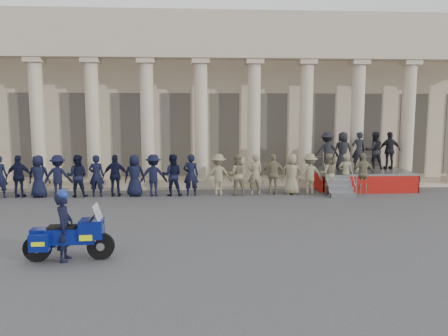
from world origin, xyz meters
The scene contains 6 objects.
ground centered at (0.00, 0.00, 0.00)m, with size 90.00×90.00×0.00m, color #404043.
building centered at (0.00, 14.74, 4.52)m, with size 40.00×12.50×9.00m.
officer_rank centered at (-1.25, 6.00, 0.93)m, with size 20.70×0.71×1.87m.
reviewing_stand centered at (8.94, 7.56, 1.53)m, with size 4.53×4.28×2.78m.
motorcycle centered at (-2.10, -2.64, 0.62)m, with size 2.22×0.92×1.42m.
rider centered at (-2.22, -2.64, 0.90)m, with size 0.44×0.65×1.81m.
Camera 1 is at (1.07, -13.44, 3.63)m, focal length 35.00 mm.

